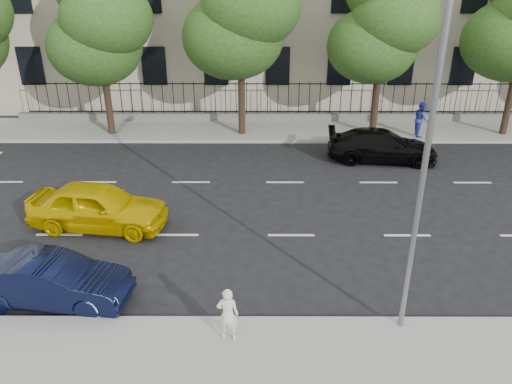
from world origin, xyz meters
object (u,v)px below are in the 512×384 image
navy_sedan (52,281)px  woman_near (228,314)px  street_light (421,131)px  black_sedan (382,146)px  yellow_taxi (98,206)px

navy_sedan → woman_near: 5.14m
navy_sedan → woman_near: woman_near is taller
street_light → black_sedan: size_ratio=1.59×
yellow_taxi → navy_sedan: yellow_taxi is taller
yellow_taxi → navy_sedan: bearing=-172.4°
black_sedan → woman_near: 14.06m
yellow_taxi → black_sedan: 13.12m
woman_near → street_light: bearing=-163.8°
black_sedan → woman_near: woman_near is taller
street_light → navy_sedan: size_ratio=1.93×
street_light → woman_near: bearing=-166.3°
navy_sedan → black_sedan: 15.71m
yellow_taxi → woman_near: yellow_taxi is taller
yellow_taxi → black_sedan: yellow_taxi is taller
yellow_taxi → woman_near: size_ratio=3.29×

